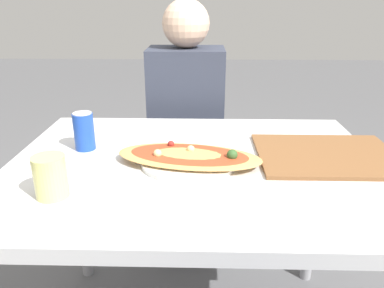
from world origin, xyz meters
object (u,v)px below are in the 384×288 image
object	(u,v)px
soda_can	(84,131)
drink_glass	(50,177)
chair_far_seated	(187,149)
pizza_main	(189,158)
person_seated	(186,113)
dining_table	(195,184)

from	to	relation	value
soda_can	drink_glass	bearing A→B (deg)	-88.34
drink_glass	chair_far_seated	bearing A→B (deg)	72.92
chair_far_seated	soda_can	world-z (taller)	soda_can
pizza_main	soda_can	world-z (taller)	soda_can
person_seated	drink_glass	size ratio (longest dim) A/B	11.32
chair_far_seated	drink_glass	distance (m)	1.08
chair_far_seated	person_seated	size ratio (longest dim) A/B	0.71
pizza_main	soda_can	xyz separation A→B (m)	(-0.35, 0.11, 0.04)
dining_table	drink_glass	world-z (taller)	drink_glass
dining_table	pizza_main	world-z (taller)	pizza_main
pizza_main	drink_glass	bearing A→B (deg)	-148.43
pizza_main	person_seated	bearing A→B (deg)	93.10
chair_far_seated	soda_can	xyz separation A→B (m)	(-0.31, -0.67, 0.33)
dining_table	person_seated	xyz separation A→B (m)	(-0.05, 0.65, 0.04)
chair_far_seated	drink_glass	xyz separation A→B (m)	(-0.30, -0.99, 0.32)
soda_can	drink_glass	distance (m)	0.32
chair_far_seated	drink_glass	world-z (taller)	same
dining_table	soda_can	distance (m)	0.40
chair_far_seated	person_seated	xyz separation A→B (m)	(-0.00, -0.11, 0.23)
chair_far_seated	pizza_main	bearing A→B (deg)	92.65
dining_table	chair_far_seated	size ratio (longest dim) A/B	1.31
dining_table	person_seated	world-z (taller)	person_seated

